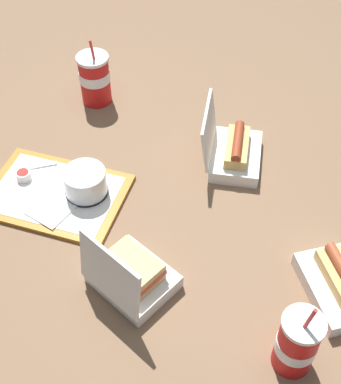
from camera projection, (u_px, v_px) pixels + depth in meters
The scene contains 10 objects.
ground_plane at pixel (171, 193), 1.46m from camera, with size 3.20×3.20×0.00m, color brown.
food_tray at pixel (55, 195), 1.45m from camera, with size 0.39×0.28×0.01m.
cake_container at pixel (85, 183), 1.42m from camera, with size 0.12×0.12×0.07m.
ketchup_cup at pixel (23, 175), 1.47m from camera, with size 0.04×0.04×0.02m.
napkin_stack at pixel (51, 209), 1.40m from camera, with size 0.10×0.10×0.00m, color white.
plastic_fork at pixel (38, 166), 1.51m from camera, with size 0.11×0.01×0.01m, color white.
clamshell_hotdog_back at pixel (233, 151), 1.52m from camera, with size 0.20×0.23×0.18m.
clamshell_sandwich_left at pixel (130, 275), 1.23m from camera, with size 0.23×0.21×0.19m.
soda_cup_right at pixel (297, 343), 1.08m from camera, with size 0.09×0.09×0.23m.
soda_cup_front at pixel (95, 78), 1.68m from camera, with size 0.10×0.10×0.22m.
Camera 1 is at (0.35, -0.92, 1.08)m, focal length 50.00 mm.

